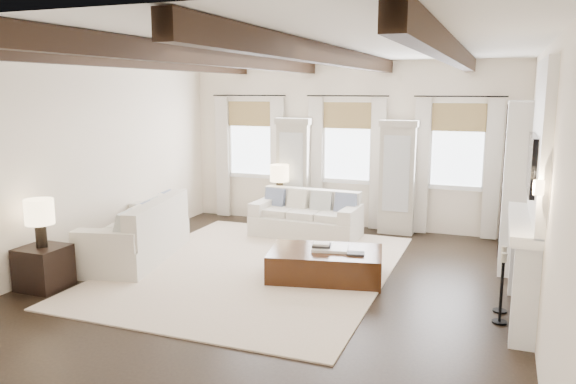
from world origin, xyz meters
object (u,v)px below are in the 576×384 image
at_px(sofa_back, 307,218).
at_px(side_table_back, 280,212).
at_px(sofa_left, 140,235).
at_px(side_table_front, 44,268).
at_px(ottoman, 325,264).

xyz_separation_m(sofa_back, side_table_back, (-0.72, 0.45, -0.03)).
bearing_deg(sofa_left, side_table_back, 64.96).
height_order(side_table_front, side_table_back, side_table_back).
bearing_deg(side_table_front, sofa_back, 57.90).
xyz_separation_m(sofa_back, ottoman, (1.02, -2.14, -0.13)).
bearing_deg(side_table_back, ottoman, -56.15).
distance_m(sofa_left, ottoman, 3.04).
height_order(sofa_back, side_table_front, sofa_back).
bearing_deg(side_table_back, side_table_front, -111.58).
height_order(ottoman, side_table_back, side_table_back).
bearing_deg(sofa_back, sofa_left, -131.09).
relative_size(sofa_back, ottoman, 1.26).
xyz_separation_m(sofa_back, side_table_front, (-2.44, -3.89, -0.04)).
height_order(sofa_left, ottoman, sofa_left).
xyz_separation_m(side_table_front, side_table_back, (1.72, 4.34, 0.01)).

